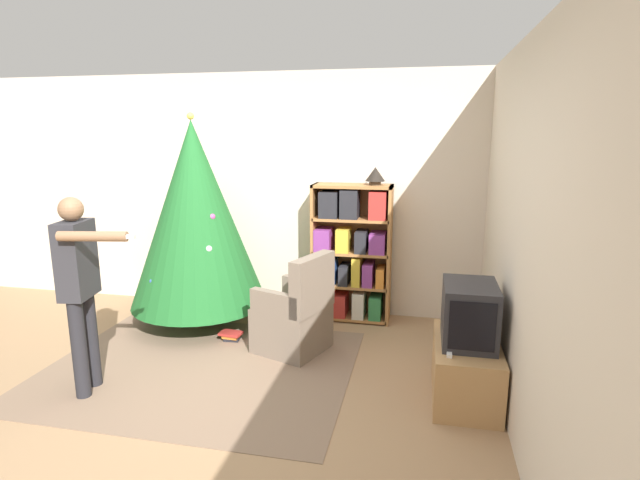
{
  "coord_description": "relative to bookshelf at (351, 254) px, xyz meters",
  "views": [
    {
      "loc": [
        1.44,
        -3.27,
        1.97
      ],
      "look_at": [
        0.56,
        0.89,
        1.05
      ],
      "focal_mm": 28.0,
      "sensor_mm": 36.0,
      "label": 1
    }
  ],
  "objects": [
    {
      "name": "ground_plane",
      "position": [
        -0.71,
        -1.78,
        -0.72
      ],
      "size": [
        14.0,
        14.0,
        0.0
      ],
      "primitive_type": "plane",
      "color": "#9E7A56"
    },
    {
      "name": "wall_back",
      "position": [
        -0.71,
        0.25,
        0.58
      ],
      "size": [
        8.0,
        0.1,
        2.6
      ],
      "color": "beige",
      "rests_on": "ground_plane"
    },
    {
      "name": "wall_right",
      "position": [
        1.39,
        -1.78,
        0.58
      ],
      "size": [
        0.1,
        8.0,
        2.6
      ],
      "color": "beige",
      "rests_on": "ground_plane"
    },
    {
      "name": "area_rug",
      "position": [
        -1.09,
        -1.42,
        -0.72
      ],
      "size": [
        2.57,
        2.05,
        0.01
      ],
      "color": "#7F6651",
      "rests_on": "ground_plane"
    },
    {
      "name": "bookshelf",
      "position": [
        0.0,
        0.0,
        0.0
      ],
      "size": [
        0.82,
        0.33,
        1.45
      ],
      "color": "#A8703D",
      "rests_on": "ground_plane"
    },
    {
      "name": "tv_stand",
      "position": [
        1.09,
        -1.44,
        -0.5
      ],
      "size": [
        0.47,
        0.85,
        0.44
      ],
      "color": "tan",
      "rests_on": "ground_plane"
    },
    {
      "name": "television",
      "position": [
        1.09,
        -1.44,
        -0.05
      ],
      "size": [
        0.38,
        0.52,
        0.45
      ],
      "color": "#28282D",
      "rests_on": "tv_stand"
    },
    {
      "name": "game_remote",
      "position": [
        0.94,
        -1.69,
        -0.26
      ],
      "size": [
        0.04,
        0.12,
        0.02
      ],
      "color": "white",
      "rests_on": "tv_stand"
    },
    {
      "name": "christmas_tree",
      "position": [
        -1.54,
        -0.43,
        0.43
      ],
      "size": [
        1.38,
        1.38,
        2.16
      ],
      "color": "#4C3323",
      "rests_on": "ground_plane"
    },
    {
      "name": "armchair",
      "position": [
        -0.38,
        -0.91,
        -0.4
      ],
      "size": [
        0.73,
        0.72,
        0.92
      ],
      "rotation": [
        0.0,
        0.0,
        -1.92
      ],
      "color": "#7A6B5B",
      "rests_on": "ground_plane"
    },
    {
      "name": "standing_person",
      "position": [
        -1.75,
        -1.94,
        0.17
      ],
      "size": [
        0.68,
        0.46,
        1.52
      ],
      "rotation": [
        0.0,
        0.0,
        -1.4
      ],
      "color": "#232328",
      "rests_on": "ground_plane"
    },
    {
      "name": "table_lamp",
      "position": [
        0.23,
        0.01,
        0.83
      ],
      "size": [
        0.2,
        0.2,
        0.18
      ],
      "color": "#473828",
      "rests_on": "bookshelf"
    },
    {
      "name": "book_pile_near_tree",
      "position": [
        -1.04,
        -0.82,
        -0.67
      ],
      "size": [
        0.22,
        0.16,
        0.09
      ],
      "color": "#232328",
      "rests_on": "ground_plane"
    }
  ]
}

